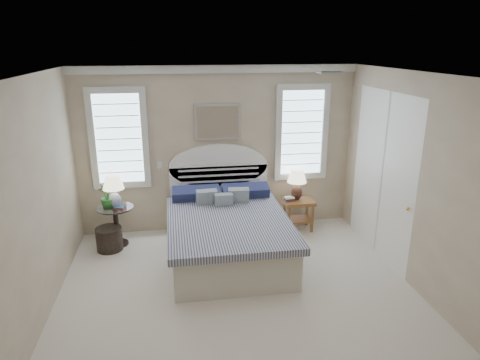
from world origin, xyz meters
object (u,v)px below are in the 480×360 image
object	(u,v)px
lamp_left	(114,188)
lamp_right	(297,181)
bed	(227,230)
floor_pot	(109,239)
nightstand_right	(298,208)
side_table_left	(116,222)

from	to	relation	value
lamp_left	lamp_right	size ratio (longest dim) A/B	1.00
bed	floor_pot	xyz separation A→B (m)	(-1.75, 0.43, -0.21)
nightstand_right	lamp_left	distance (m)	2.99
bed	nightstand_right	size ratio (longest dim) A/B	4.29
floor_pot	lamp_right	xyz separation A→B (m)	(3.02, 0.31, 0.67)
lamp_right	bed	bearing A→B (deg)	-149.77
side_table_left	nightstand_right	world-z (taller)	side_table_left
nightstand_right	lamp_left	world-z (taller)	lamp_left
nightstand_right	floor_pot	world-z (taller)	nightstand_right
side_table_left	lamp_right	size ratio (longest dim) A/B	1.21
bed	side_table_left	xyz separation A→B (m)	(-1.65, 0.59, 0.00)
floor_pot	lamp_left	bearing A→B (deg)	51.58
floor_pot	lamp_left	xyz separation A→B (m)	(0.11, 0.14, 0.77)
nightstand_right	lamp_right	xyz separation A→B (m)	(-0.03, 0.05, 0.46)
bed	floor_pot	world-z (taller)	bed
nightstand_right	lamp_right	distance (m)	0.46
floor_pot	lamp_left	distance (m)	0.79
bed	lamp_left	world-z (taller)	bed
side_table_left	floor_pot	distance (m)	0.28
nightstand_right	floor_pot	bearing A→B (deg)	-175.14
bed	floor_pot	size ratio (longest dim) A/B	5.79
side_table_left	lamp_left	world-z (taller)	lamp_left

